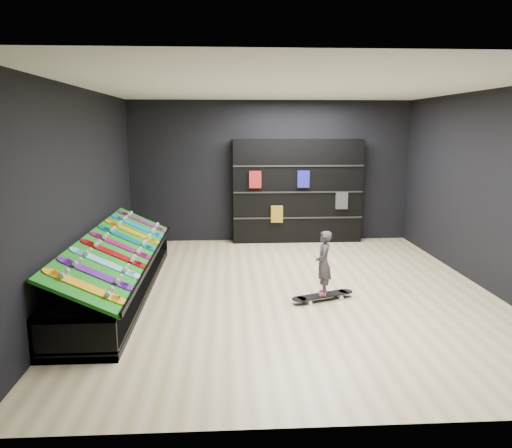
{
  "coord_description": "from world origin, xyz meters",
  "views": [
    {
      "loc": [
        -0.94,
        -7.19,
        2.45
      ],
      "look_at": [
        -0.5,
        0.2,
        1.0
      ],
      "focal_mm": 35.0,
      "sensor_mm": 36.0,
      "label": 1
    }
  ],
  "objects": [
    {
      "name": "wall_left",
      "position": [
        -3.0,
        0.0,
        1.5
      ],
      "size": [
        0.02,
        7.0,
        3.0
      ],
      "primitive_type": "cube",
      "color": "black",
      "rests_on": "ground"
    },
    {
      "name": "back_shelving",
      "position": [
        0.57,
        3.32,
        1.1
      ],
      "size": [
        2.74,
        0.32,
        2.2
      ],
      "primitive_type": "cube",
      "color": "black",
      "rests_on": "ground"
    },
    {
      "name": "display_board_0",
      "position": [
        -2.49,
        -1.9,
        0.74
      ],
      "size": [
        0.93,
        0.22,
        0.5
      ],
      "primitive_type": null,
      "rotation": [
        0.0,
        0.44,
        0.0
      ],
      "color": "orange",
      "rests_on": "turf_ramp"
    },
    {
      "name": "display_board_4",
      "position": [
        -2.49,
        0.0,
        0.74
      ],
      "size": [
        0.93,
        0.22,
        0.5
      ],
      "primitive_type": null,
      "rotation": [
        0.0,
        0.44,
        0.0
      ],
      "color": "#E5198C",
      "rests_on": "turf_ramp"
    },
    {
      "name": "wall_back",
      "position": [
        0.0,
        3.5,
        1.5
      ],
      "size": [
        6.0,
        0.02,
        3.0
      ],
      "primitive_type": "cube",
      "color": "black",
      "rests_on": "ground"
    },
    {
      "name": "ceiling",
      "position": [
        0.0,
        0.0,
        3.0
      ],
      "size": [
        6.0,
        7.0,
        0.01
      ],
      "primitive_type": "cube",
      "color": "white",
      "rests_on": "ground"
    },
    {
      "name": "floor_skateboard",
      "position": [
        0.42,
        -0.46,
        0.04
      ],
      "size": [
        0.99,
        0.56,
        0.09
      ],
      "primitive_type": null,
      "rotation": [
        0.0,
        0.0,
        0.38
      ],
      "color": "black",
      "rests_on": "ground"
    },
    {
      "name": "display_board_1",
      "position": [
        -2.49,
        -1.42,
        0.74
      ],
      "size": [
        0.93,
        0.22,
        0.5
      ],
      "primitive_type": null,
      "rotation": [
        0.0,
        0.44,
        0.0
      ],
      "color": "purple",
      "rests_on": "turf_ramp"
    },
    {
      "name": "turf_ramp",
      "position": [
        -2.5,
        0.0,
        0.71
      ],
      "size": [
        0.92,
        4.5,
        0.46
      ],
      "primitive_type": "cube",
      "rotation": [
        0.0,
        0.44,
        0.0
      ],
      "color": "#0E5E0F",
      "rests_on": "display_rack"
    },
    {
      "name": "wall_right",
      "position": [
        3.0,
        0.0,
        1.5
      ],
      "size": [
        0.02,
        7.0,
        3.0
      ],
      "primitive_type": "cube",
      "color": "black",
      "rests_on": "ground"
    },
    {
      "name": "display_rack",
      "position": [
        -2.55,
        0.0,
        0.25
      ],
      "size": [
        0.9,
        4.5,
        0.5
      ],
      "primitive_type": null,
      "color": "black",
      "rests_on": "ground"
    },
    {
      "name": "display_board_7",
      "position": [
        -2.49,
        1.42,
        0.74
      ],
      "size": [
        0.93,
        0.22,
        0.5
      ],
      "primitive_type": null,
      "rotation": [
        0.0,
        0.44,
        0.0
      ],
      "color": "blue",
      "rests_on": "turf_ramp"
    },
    {
      "name": "floor",
      "position": [
        0.0,
        0.0,
        0.0
      ],
      "size": [
        6.0,
        7.0,
        0.01
      ],
      "primitive_type": "cube",
      "color": "#C7B486",
      "rests_on": "ground"
    },
    {
      "name": "display_board_6",
      "position": [
        -2.49,
        0.95,
        0.74
      ],
      "size": [
        0.93,
        0.22,
        0.5
      ],
      "primitive_type": null,
      "rotation": [
        0.0,
        0.44,
        0.0
      ],
      "color": "yellow",
      "rests_on": "turf_ramp"
    },
    {
      "name": "display_board_2",
      "position": [
        -2.49,
        -0.95,
        0.74
      ],
      "size": [
        0.93,
        0.22,
        0.5
      ],
      "primitive_type": null,
      "rotation": [
        0.0,
        0.44,
        0.0
      ],
      "color": "#0CB2E5",
      "rests_on": "turf_ramp"
    },
    {
      "name": "wall_front",
      "position": [
        0.0,
        -3.5,
        1.5
      ],
      "size": [
        6.0,
        0.02,
        3.0
      ],
      "primitive_type": "cube",
      "color": "black",
      "rests_on": "ground"
    },
    {
      "name": "display_board_5",
      "position": [
        -2.49,
        0.48,
        0.74
      ],
      "size": [
        0.93,
        0.22,
        0.5
      ],
      "primitive_type": null,
      "rotation": [
        0.0,
        0.44,
        0.0
      ],
      "color": "#0C8C99",
      "rests_on": "turf_ramp"
    },
    {
      "name": "display_board_3",
      "position": [
        -2.49,
        -0.48,
        0.74
      ],
      "size": [
        0.93,
        0.22,
        0.5
      ],
      "primitive_type": null,
      "rotation": [
        0.0,
        0.44,
        0.0
      ],
      "color": "red",
      "rests_on": "turf_ramp"
    },
    {
      "name": "display_board_8",
      "position": [
        -2.49,
        1.9,
        0.74
      ],
      "size": [
        0.93,
        0.22,
        0.5
      ],
      "primitive_type": null,
      "rotation": [
        0.0,
        0.44,
        0.0
      ],
      "color": "#2626BF",
      "rests_on": "turf_ramp"
    },
    {
      "name": "child",
      "position": [
        0.42,
        -0.46,
        0.37
      ],
      "size": [
        0.18,
        0.23,
        0.56
      ],
      "primitive_type": "imported",
      "rotation": [
        0.0,
        0.0,
        -1.75
      ],
      "color": "black",
      "rests_on": "floor_skateboard"
    }
  ]
}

